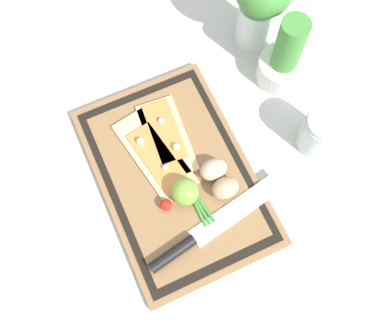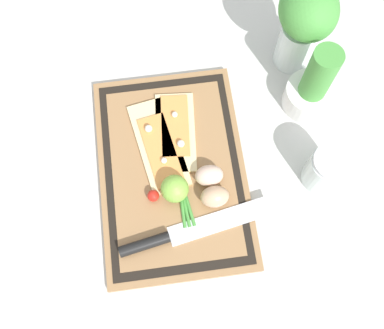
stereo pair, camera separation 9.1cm
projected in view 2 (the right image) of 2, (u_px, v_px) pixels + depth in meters
name	position (u px, v px, depth m)	size (l,w,h in m)	color
ground_plane	(174.00, 173.00, 0.95)	(6.00, 6.00, 0.00)	silver
cutting_board	(174.00, 171.00, 0.94)	(0.45, 0.30, 0.02)	#997047
pizza_slice_near	(160.00, 146.00, 0.94)	(0.22, 0.12, 0.02)	beige
pizza_slice_far	(177.00, 131.00, 0.95)	(0.19, 0.10, 0.02)	beige
knife	(173.00, 236.00, 0.87)	(0.09, 0.32, 0.02)	silver
egg_brown	(217.00, 196.00, 0.89)	(0.04, 0.06, 0.04)	tan
egg_pink	(211.00, 175.00, 0.90)	(0.04, 0.06, 0.04)	beige
lime	(179.00, 188.00, 0.88)	(0.06, 0.06, 0.06)	#7FB742
cherry_tomato_red	(155.00, 196.00, 0.90)	(0.02, 0.02, 0.02)	red
scallion_bunch	(179.00, 167.00, 0.93)	(0.25, 0.05, 0.01)	#47933D
herb_pot	(314.00, 88.00, 0.94)	(0.11, 0.11, 0.19)	white
sauce_jar	(327.00, 170.00, 0.90)	(0.08, 0.08, 0.10)	silver
herb_glass	(306.00, 21.00, 0.91)	(0.13, 0.12, 0.23)	silver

